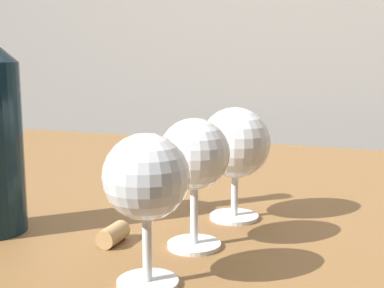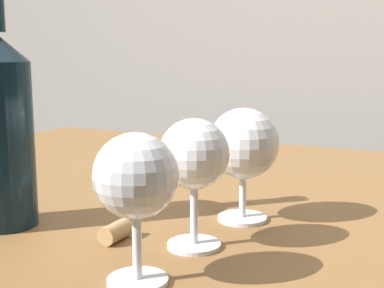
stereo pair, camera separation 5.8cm
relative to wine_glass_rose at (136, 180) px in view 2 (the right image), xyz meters
name	(u,v)px [view 2 (the right image)]	position (x,y,z in m)	size (l,w,h in m)	color
dining_table	(262,244)	(0.01, 0.35, -0.18)	(1.54, 0.93, 0.73)	brown
wine_glass_rose	(136,180)	(0.00, 0.00, 0.00)	(0.08, 0.08, 0.15)	white
wine_glass_chardonnay	(192,157)	(0.00, 0.11, 0.00)	(0.08, 0.08, 0.15)	white
wine_glass_cabernet	(243,145)	(0.02, 0.22, 0.00)	(0.09, 0.09, 0.15)	white
wine_bottle	(0,126)	(-0.24, 0.07, 0.03)	(0.08, 0.08, 0.33)	#0F232D
cork	(115,232)	(-0.08, 0.08, -0.09)	(0.02, 0.02, 0.04)	tan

